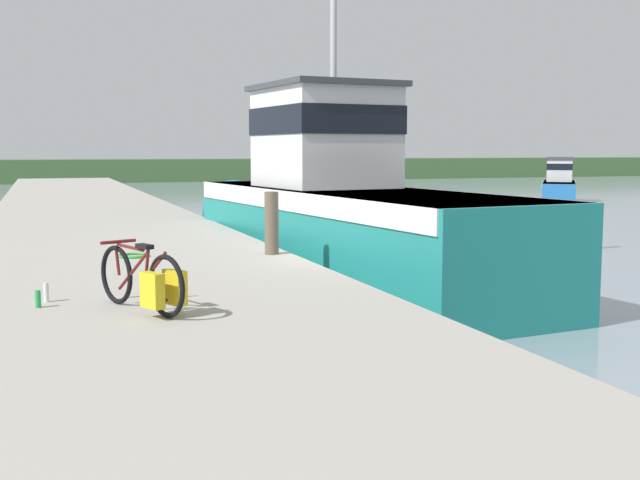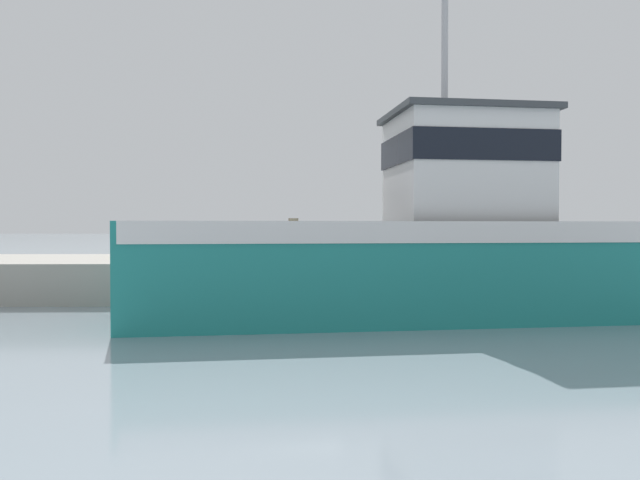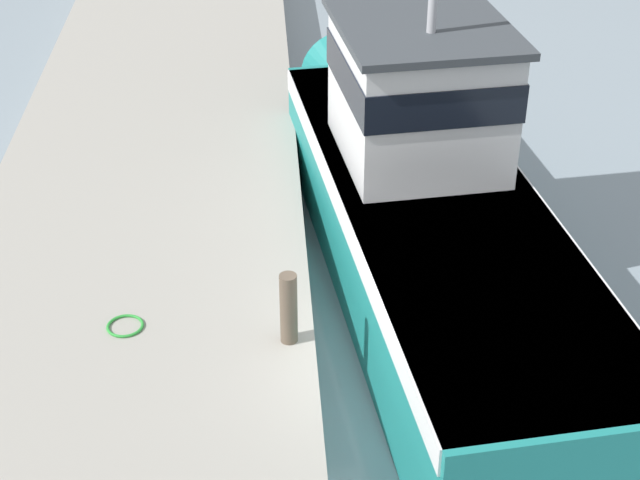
{
  "view_description": "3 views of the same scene",
  "coord_description": "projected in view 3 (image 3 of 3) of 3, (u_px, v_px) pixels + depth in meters",
  "views": [
    {
      "loc": [
        -5.26,
        -12.95,
        2.79
      ],
      "look_at": [
        -0.95,
        -0.53,
        1.3
      ],
      "focal_mm": 45.0,
      "sensor_mm": 36.0,
      "label": 1
    },
    {
      "loc": [
        13.4,
        0.57,
        1.86
      ],
      "look_at": [
        -0.2,
        0.87,
        1.57
      ],
      "focal_mm": 35.0,
      "sensor_mm": 36.0,
      "label": 2
    },
    {
      "loc": [
        -1.8,
        -10.42,
        9.35
      ],
      "look_at": [
        -1.0,
        2.44,
        1.23
      ],
      "focal_mm": 55.0,
      "sensor_mm": 36.0,
      "label": 3
    }
  ],
  "objects": [
    {
      "name": "dock_pier",
      "position": [
        118.0,
        387.0,
        13.41
      ],
      "size": [
        5.44,
        80.0,
        0.99
      ],
      "primitive_type": "cube",
      "color": "#A39E93",
      "rests_on": "ground_plane"
    },
    {
      "name": "fishing_boat_main",
      "position": [
        425.0,
        199.0,
        15.77
      ],
      "size": [
        4.28,
        12.93,
        9.69
      ],
      "rotation": [
        0.0,
        0.0,
        0.12
      ],
      "color": "teal",
      "rests_on": "ground_plane"
    },
    {
      "name": "hose_coil",
      "position": [
        125.0,
        326.0,
        13.72
      ],
      "size": [
        0.52,
        0.52,
        0.04
      ],
      "primitive_type": "torus",
      "color": "green",
      "rests_on": "dock_pier"
    },
    {
      "name": "ground_plane",
      "position": [
        401.0,
        402.0,
        13.88
      ],
      "size": [
        320.0,
        320.0,
        0.0
      ],
      "primitive_type": "plane",
      "color": "#84939E"
    },
    {
      "name": "mooring_post",
      "position": [
        289.0,
        308.0,
        13.2
      ],
      "size": [
        0.24,
        0.24,
        1.08
      ],
      "primitive_type": "cylinder",
      "color": "brown",
      "rests_on": "dock_pier"
    }
  ]
}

